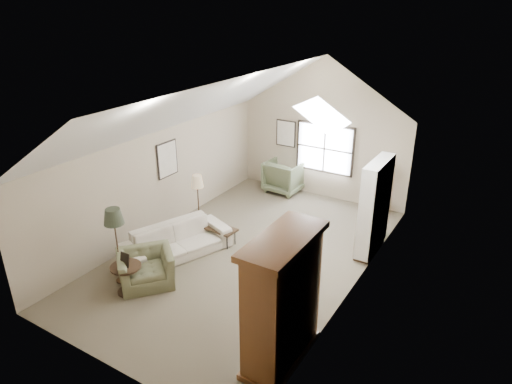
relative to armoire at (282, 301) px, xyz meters
The scene contains 18 objects.
room_shell 3.87m from the armoire, 132.25° to the left, with size 5.01×8.01×4.00m.
window 6.70m from the armoire, 108.11° to the left, with size 1.72×0.08×1.42m, color black.
skylight 4.02m from the armoire, 104.93° to the left, with size 0.80×1.20×0.52m, color white, non-canonical shape.
wall_art 5.98m from the armoire, 133.09° to the left, with size 1.97×3.71×0.88m.
armoire is the anchor object (origin of this frame).
tv_alcove 4.00m from the armoire, 87.71° to the left, with size 0.32×1.30×2.10m, color white.
media_console 4.08m from the armoire, 88.00° to the left, with size 0.34×1.18×0.60m, color #382316.
tv_panel 4.01m from the armoire, 88.00° to the left, with size 0.05×0.90×0.55m, color black.
sofa 3.93m from the armoire, 155.82° to the left, with size 2.40×0.94×0.70m, color beige.
armchair_near 3.43m from the armoire, behind, with size 1.07×0.94×0.70m, color #70714F.
armchair_far 6.91m from the armoire, 117.60° to the left, with size 1.02×1.05×0.95m, color #555E41.
coffee_table 4.02m from the armoire, 139.83° to the left, with size 0.77×0.43×0.40m, color #311F14.
bowl 3.98m from the armoire, 139.83° to the left, with size 0.19×0.19×0.05m, color #362416.
side_table 3.51m from the armoire, behind, with size 0.60×0.60×0.60m, color #341F15.
side_chair 6.14m from the armoire, 92.52° to the left, with size 0.37×0.37×0.95m, color brown.
tripod_lamp 5.89m from the armoire, 92.87° to the left, with size 0.51×0.51×1.76m, color white, non-canonical shape.
dark_lamp 3.83m from the armoire, behind, with size 0.40×0.40×1.67m, color #252B1E, non-canonical shape.
tan_lamp 4.74m from the armoire, 143.95° to the left, with size 0.30×0.30×1.50m, color tan, non-canonical shape.
Camera 1 is at (4.84, -7.53, 5.40)m, focal length 32.00 mm.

